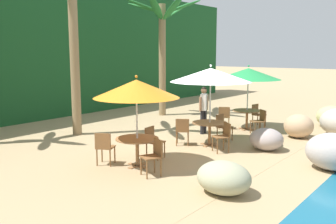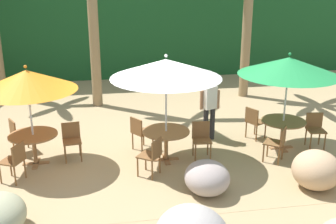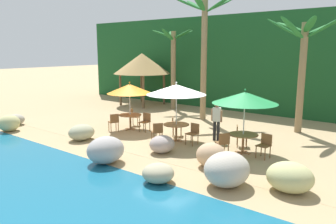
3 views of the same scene
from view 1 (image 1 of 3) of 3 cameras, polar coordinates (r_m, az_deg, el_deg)
name	(u,v)px [view 1 (image 1 of 3)]	position (r m, az deg, el deg)	size (l,w,h in m)	color
ground_plane	(197,147)	(11.62, 4.49, -5.39)	(120.00, 120.00, 0.00)	tan
terrace_deck	(197,147)	(11.62, 4.49, -5.38)	(18.00, 5.20, 0.01)	tan
foliage_backdrop	(29,50)	(17.88, -20.41, 8.84)	(28.00, 2.40, 6.00)	#194C23
rock_seawall	(314,140)	(11.61, 21.34, -3.95)	(17.13, 3.27, 0.98)	#A2948F
umbrella_orange	(136,89)	(9.35, -4.83, 3.55)	(2.17, 2.17, 2.34)	silver
dining_table_orange	(137,143)	(9.58, -4.72, -4.73)	(1.10, 1.10, 0.74)	olive
chair_orange_seaward	(153,140)	(10.34, -2.33, -4.27)	(0.47, 0.47, 0.87)	brown
chair_orange_inland	(104,146)	(9.79, -9.67, -5.16)	(0.57, 0.57, 0.87)	brown
chair_orange_left	(154,154)	(8.89, -2.11, -6.49)	(0.57, 0.56, 0.87)	brown
umbrella_white	(211,75)	(11.56, 6.52, 5.62)	(2.49, 2.49, 2.54)	silver
dining_table_white	(210,126)	(11.77, 6.38, -2.17)	(1.10, 1.10, 0.74)	olive
chair_white_seaward	(223,125)	(12.52, 8.33, -2.00)	(0.45, 0.46, 0.87)	brown
chair_white_inland	(182,130)	(11.69, 2.22, -2.69)	(0.59, 0.59, 0.87)	brown
chair_white_left	(224,135)	(11.06, 8.48, -3.47)	(0.59, 0.59, 0.87)	brown
umbrella_green	(248,74)	(14.28, 12.16, 5.72)	(2.40, 2.40, 2.44)	silver
dining_table_green	(247,113)	(14.44, 11.96, -0.22)	(1.10, 1.10, 0.74)	olive
chair_green_seaward	(257,113)	(15.21, 13.46, -0.20)	(0.47, 0.48, 0.87)	brown
chair_green_inland	(224,116)	(14.36, 8.57, -0.59)	(0.58, 0.57, 0.87)	brown
chair_green_left	(260,120)	(13.75, 13.84, -1.18)	(0.59, 0.59, 0.87)	brown
palm_tree_second	(73,8)	(13.53, -14.29, 15.15)	(3.66, 3.60, 6.70)	olive
palm_tree_third	(162,34)	(17.27, -0.87, 11.77)	(3.37, 3.38, 5.28)	olive
waiter_in_white	(204,107)	(13.38, 5.46, 0.82)	(0.52, 0.32, 1.70)	#232328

